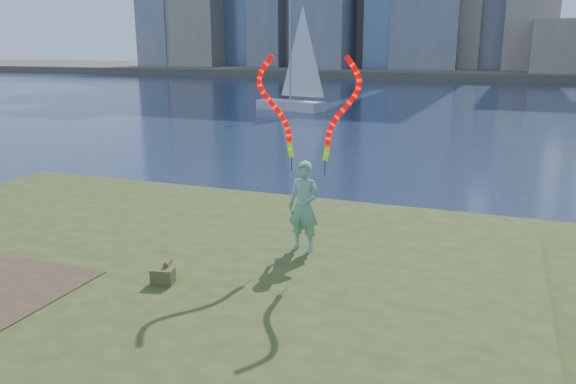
% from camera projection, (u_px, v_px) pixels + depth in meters
% --- Properties ---
extents(ground, '(320.00, 320.00, 0.00)m').
position_uv_depth(ground, '(184.00, 282.00, 11.91)').
color(ground, '#1A2741').
rests_on(ground, ground).
extents(grassy_knoll, '(20.00, 18.00, 0.80)m').
position_uv_depth(grassy_knoll, '(115.00, 314.00, 9.75)').
color(grassy_knoll, '#39491A').
rests_on(grassy_knoll, ground).
extents(far_shore, '(320.00, 40.00, 1.20)m').
position_uv_depth(far_shore, '(469.00, 72.00, 97.69)').
color(far_shore, '#514B3B').
rests_on(far_shore, ground).
extents(woman_with_ribbons, '(2.12, 0.54, 4.21)m').
position_uv_depth(woman_with_ribbons, '(305.00, 184.00, 11.20)').
color(woman_with_ribbons, '#187A43').
rests_on(woman_with_ribbons, grassy_knoll).
extents(canvas_bag, '(0.43, 0.48, 0.37)m').
position_uv_depth(canvas_bag, '(163.00, 275.00, 9.87)').
color(canvas_bag, brown).
rests_on(canvas_bag, grassy_knoll).
extents(sailboat, '(5.96, 3.22, 9.00)m').
position_uv_depth(sailboat, '(294.00, 90.00, 43.61)').
color(sailboat, silver).
rests_on(sailboat, ground).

